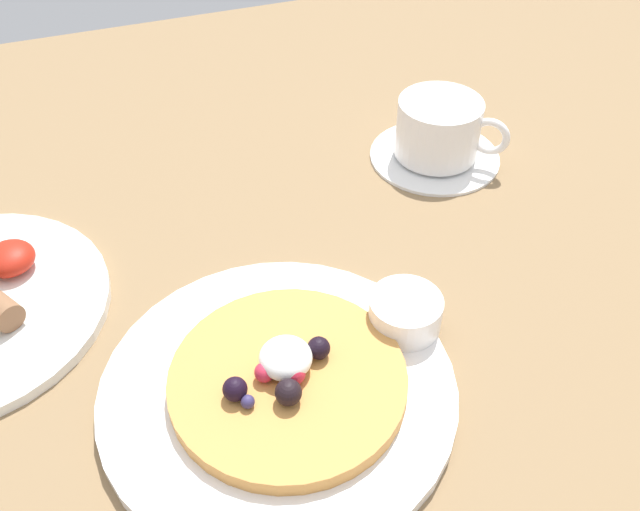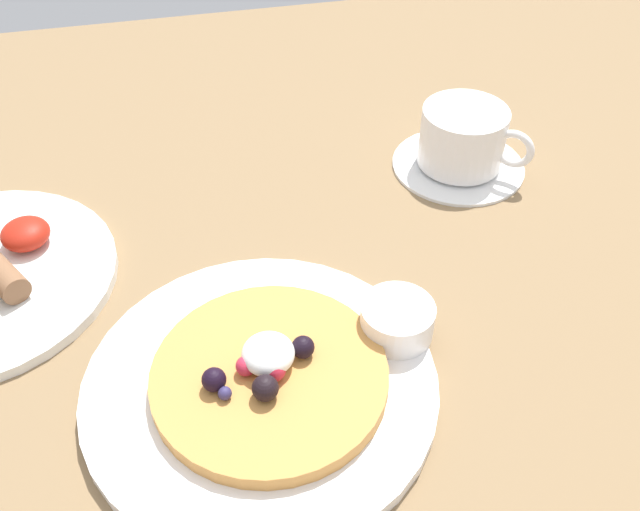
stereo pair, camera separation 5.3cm
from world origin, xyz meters
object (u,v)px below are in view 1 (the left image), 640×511
pancake_plate (278,390)px  coffee_cup (440,127)px  coffee_saucer (435,155)px  syrup_ramekin (405,312)px

pancake_plate → coffee_cup: (25.77, 24.37, 3.30)cm
coffee_cup → coffee_saucer: bearing=137.2°
syrup_ramekin → coffee_cup: (14.21, 22.06, 1.16)cm
pancake_plate → syrup_ramekin: (11.56, 2.31, 2.14)cm
pancake_plate → coffee_saucer: 35.46cm
syrup_ramekin → coffee_saucer: size_ratio=0.42×
syrup_ramekin → coffee_saucer: (14.11, 22.16, -2.43)cm
pancake_plate → coffee_cup: bearing=43.4°
coffee_saucer → syrup_ramekin: bearing=-122.5°
coffee_cup → pancake_plate: bearing=-136.6°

